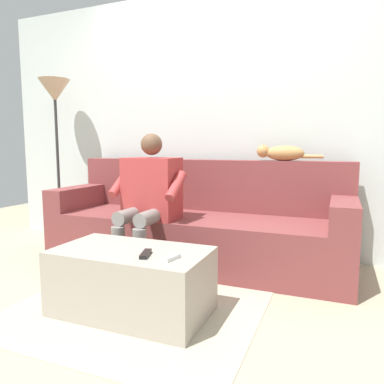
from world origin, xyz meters
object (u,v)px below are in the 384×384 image
Objects in this scene: couch at (197,227)px; person_solo_seated at (149,194)px; coffee_table at (132,281)px; remote_white at (172,258)px; remote_black at (146,254)px; floor_lamp at (55,102)px; cat_on_backrest at (281,153)px.

person_solo_seated is (0.26, 0.37, 0.32)m from couch.
couch is 1.08m from coffee_table.
remote_black is at bearing -80.54° from remote_white.
remote_white is at bearing 125.88° from person_solo_seated.
floor_lamp is (1.64, -0.15, 1.16)m from couch.
couch reaches higher than remote_white.
floor_lamp is (1.95, -1.31, 1.06)m from remote_white.
couch reaches higher than remote_black.
person_solo_seated is 2.02× the size of cat_on_backrest.
person_solo_seated is at bearing 34.72° from cat_on_backrest.
remote_black is 0.09× the size of floor_lamp.
remote_white is 0.07× the size of floor_lamp.
coffee_table is at bearing 44.61° from remote_black.
remote_white is (-0.57, 0.79, -0.22)m from person_solo_seated.
remote_black is (0.16, -0.01, 0.00)m from remote_white.
cat_on_backrest is at bearing -116.32° from coffee_table.
couch is at bearing 21.86° from cat_on_backrest.
coffee_table is 0.86m from person_solo_seated.
coffee_table is 0.83× the size of person_solo_seated.
couch is at bearing -90.00° from coffee_table.
cat_on_backrest is 3.76× the size of remote_black.
remote_black is (-0.40, 0.78, -0.22)m from person_solo_seated.
floor_lamp is (2.30, 0.11, 0.51)m from cat_on_backrest.
couch is at bearing -152.90° from remote_white.
floor_lamp is at bearing -20.92° from person_solo_seated.
remote_white is 2.58m from floor_lamp.
floor_lamp is (1.38, -0.53, 0.84)m from person_solo_seated.
person_solo_seated is 0.91m from remote_black.
floor_lamp reaches higher than cat_on_backrest.
person_solo_seated reaches higher than remote_black.
cat_on_backrest is at bearing -36.48° from remote_black.
remote_white is at bearing 104.86° from couch.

